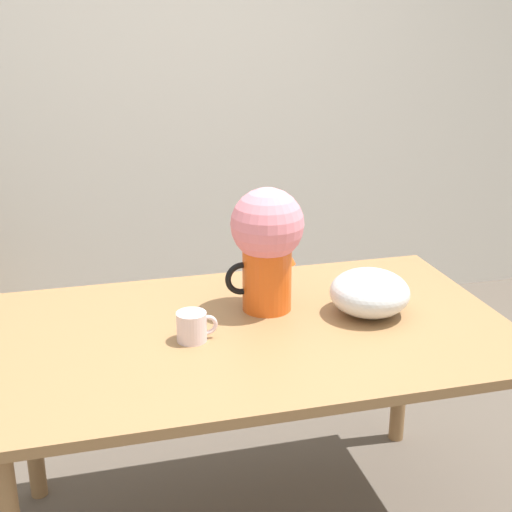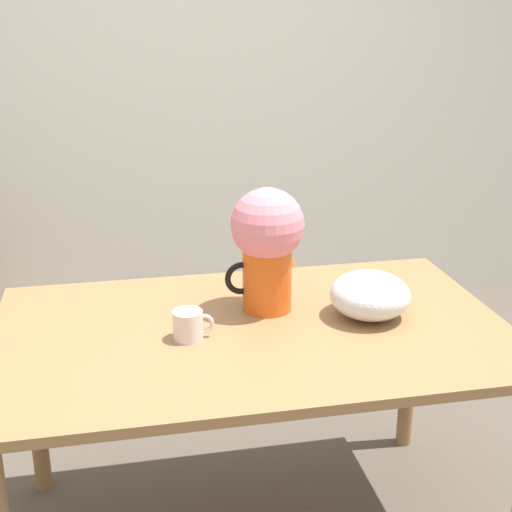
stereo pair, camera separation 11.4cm
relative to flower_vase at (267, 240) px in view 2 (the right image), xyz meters
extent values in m
cube|color=silver|center=(-0.03, 1.79, 0.29)|extent=(8.00, 0.05, 2.60)
cube|color=olive|center=(-0.07, -0.13, -0.24)|extent=(1.54, 0.95, 0.03)
cylinder|color=olive|center=(-0.78, 0.29, -0.63)|extent=(0.06, 0.06, 0.75)
cylinder|color=olive|center=(0.64, 0.29, -0.63)|extent=(0.06, 0.06, 0.75)
cylinder|color=#E05619|center=(0.00, 0.00, -0.13)|extent=(0.16, 0.16, 0.20)
cone|color=#E05619|center=(0.07, 0.00, -0.06)|extent=(0.05, 0.05, 0.05)
torus|color=black|center=(-0.08, 0.00, -0.12)|extent=(0.11, 0.02, 0.11)
sphere|color=#3D7033|center=(0.00, 0.00, 0.01)|extent=(0.17, 0.17, 0.17)
sphere|color=pink|center=(0.00, 0.00, 0.05)|extent=(0.23, 0.23, 0.23)
cylinder|color=silver|center=(-0.27, -0.17, -0.19)|extent=(0.09, 0.09, 0.09)
torus|color=silver|center=(-0.22, -0.17, -0.19)|extent=(0.06, 0.01, 0.06)
ellipsoid|color=silver|center=(0.30, -0.12, -0.16)|extent=(0.25, 0.25, 0.14)
camera|label=1|loc=(-0.56, -2.01, 0.69)|focal=50.00mm
camera|label=2|loc=(-0.45, -2.04, 0.69)|focal=50.00mm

